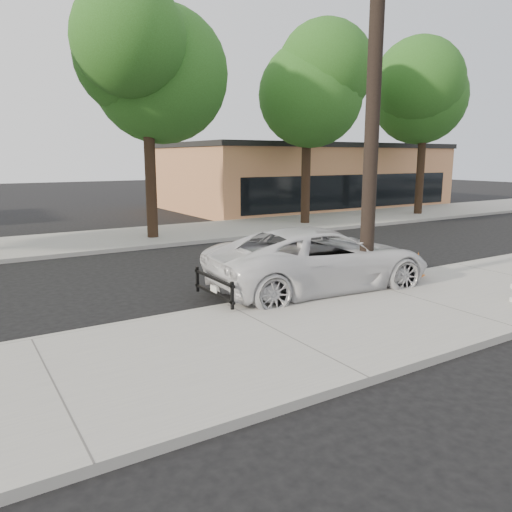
# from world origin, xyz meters

# --- Properties ---
(ground) EXTENTS (120.00, 120.00, 0.00)m
(ground) POSITION_xyz_m (0.00, 0.00, 0.00)
(ground) COLOR black
(ground) RESTS_ON ground
(near_sidewalk) EXTENTS (90.00, 4.40, 0.15)m
(near_sidewalk) POSITION_xyz_m (0.00, -4.30, 0.07)
(near_sidewalk) COLOR gray
(near_sidewalk) RESTS_ON ground
(far_sidewalk) EXTENTS (90.00, 5.00, 0.15)m
(far_sidewalk) POSITION_xyz_m (0.00, 8.50, 0.07)
(far_sidewalk) COLOR gray
(far_sidewalk) RESTS_ON ground
(curb_near) EXTENTS (90.00, 0.12, 0.16)m
(curb_near) POSITION_xyz_m (0.00, -2.10, 0.07)
(curb_near) COLOR #9E9B93
(curb_near) RESTS_ON ground
(building_main) EXTENTS (18.00, 10.00, 4.00)m
(building_main) POSITION_xyz_m (16.00, 16.00, 2.00)
(building_main) COLOR #CB7B54
(building_main) RESTS_ON ground
(utility_pole) EXTENTS (1.40, 0.34, 9.00)m
(utility_pole) POSITION_xyz_m (3.60, -2.70, 4.70)
(utility_pole) COLOR black
(utility_pole) RESTS_ON near_sidewalk
(tree_c) EXTENTS (4.96, 4.80, 9.55)m
(tree_c) POSITION_xyz_m (2.22, 7.64, 6.91)
(tree_c) COLOR black
(tree_c) RESTS_ON far_sidewalk
(tree_d) EXTENTS (4.50, 4.35, 8.75)m
(tree_d) POSITION_xyz_m (10.20, 7.95, 6.37)
(tree_d) COLOR black
(tree_d) RESTS_ON far_sidewalk
(tree_e) EXTENTS (4.80, 4.65, 9.25)m
(tree_e) POSITION_xyz_m (18.21, 7.74, 6.70)
(tree_e) COLOR black
(tree_e) RESTS_ON far_sidewalk
(police_cruiser) EXTENTS (6.04, 3.21, 1.62)m
(police_cruiser) POSITION_xyz_m (2.88, -1.80, 0.81)
(police_cruiser) COLOR silver
(police_cruiser) RESTS_ON ground
(traffic_cone) EXTENTS (0.44, 0.44, 0.66)m
(traffic_cone) POSITION_xyz_m (5.74, -2.50, 0.47)
(traffic_cone) COLOR #DB600B
(traffic_cone) RESTS_ON near_sidewalk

